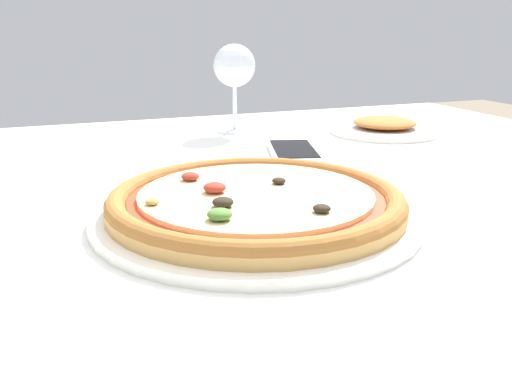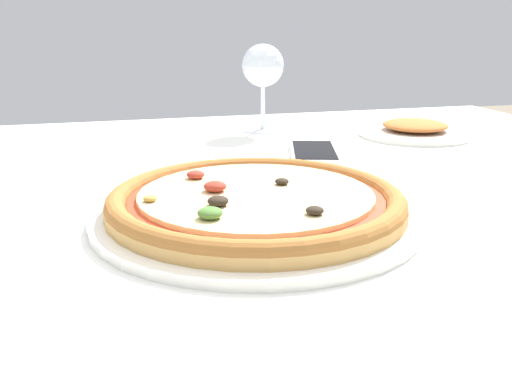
{
  "view_description": "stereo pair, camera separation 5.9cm",
  "coord_description": "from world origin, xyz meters",
  "px_view_note": "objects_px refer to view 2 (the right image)",
  "views": [
    {
      "loc": [
        -0.27,
        -0.69,
        0.95
      ],
      "look_at": [
        -0.06,
        -0.17,
        0.78
      ],
      "focal_mm": 40.0,
      "sensor_mm": 36.0,
      "label": 1
    },
    {
      "loc": [
        -0.21,
        -0.71,
        0.95
      ],
      "look_at": [
        -0.06,
        -0.17,
        0.78
      ],
      "focal_mm": 40.0,
      "sensor_mm": 36.0,
      "label": 2
    }
  ],
  "objects_px": {
    "pizza_plate": "(256,204)",
    "wine_glass_far_left": "(263,69)",
    "cell_phone": "(314,153)",
    "side_plate": "(415,130)",
    "dining_table": "(269,235)"
  },
  "relations": [
    {
      "from": "pizza_plate",
      "to": "side_plate",
      "type": "distance_m",
      "value": 0.54
    },
    {
      "from": "dining_table",
      "to": "cell_phone",
      "type": "bearing_deg",
      "value": 42.77
    },
    {
      "from": "dining_table",
      "to": "wine_glass_far_left",
      "type": "relative_size",
      "value": 8.33
    },
    {
      "from": "dining_table",
      "to": "wine_glass_far_left",
      "type": "distance_m",
      "value": 0.38
    },
    {
      "from": "dining_table",
      "to": "wine_glass_far_left",
      "type": "bearing_deg",
      "value": 75.81
    },
    {
      "from": "cell_phone",
      "to": "wine_glass_far_left",
      "type": "bearing_deg",
      "value": 94.78
    },
    {
      "from": "pizza_plate",
      "to": "side_plate",
      "type": "bearing_deg",
      "value": 42.57
    },
    {
      "from": "dining_table",
      "to": "cell_phone",
      "type": "distance_m",
      "value": 0.16
    },
    {
      "from": "cell_phone",
      "to": "side_plate",
      "type": "height_order",
      "value": "side_plate"
    },
    {
      "from": "cell_phone",
      "to": "side_plate",
      "type": "relative_size",
      "value": 0.8
    },
    {
      "from": "wine_glass_far_left",
      "to": "cell_phone",
      "type": "xyz_separation_m",
      "value": [
        0.02,
        -0.22,
        -0.11
      ]
    },
    {
      "from": "wine_glass_far_left",
      "to": "side_plate",
      "type": "relative_size",
      "value": 0.81
    },
    {
      "from": "pizza_plate",
      "to": "wine_glass_far_left",
      "type": "xyz_separation_m",
      "value": [
        0.14,
        0.48,
        0.1
      ]
    },
    {
      "from": "pizza_plate",
      "to": "side_plate",
      "type": "xyz_separation_m",
      "value": [
        0.39,
        0.36,
        -0.01
      ]
    },
    {
      "from": "pizza_plate",
      "to": "side_plate",
      "type": "height_order",
      "value": "pizza_plate"
    }
  ]
}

